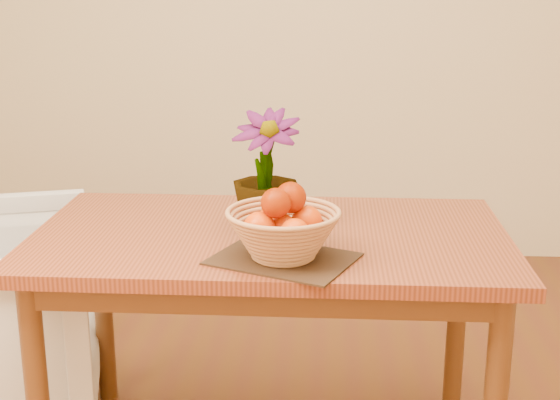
{
  "coord_description": "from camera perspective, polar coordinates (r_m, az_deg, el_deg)",
  "views": [
    {
      "loc": [
        0.17,
        -1.89,
        1.47
      ],
      "look_at": [
        0.04,
        0.13,
        0.9
      ],
      "focal_mm": 50.0,
      "sensor_mm": 36.0,
      "label": 1
    }
  ],
  "objects": [
    {
      "name": "wicker_basket",
      "position": [
        2.06,
        0.24,
        -2.64
      ],
      "size": [
        0.31,
        0.31,
        0.13
      ],
      "color": "tan",
      "rests_on": "placemat"
    },
    {
      "name": "potted_plant",
      "position": [
        2.28,
        -1.07,
        2.1
      ],
      "size": [
        0.22,
        0.22,
        0.36
      ],
      "primitive_type": "imported",
      "rotation": [
        0.0,
        0.0,
        -0.12
      ],
      "color": "#154915",
      "rests_on": "table"
    },
    {
      "name": "orange_pile",
      "position": [
        2.04,
        0.26,
        -0.97
      ],
      "size": [
        0.2,
        0.2,
        0.15
      ],
      "rotation": [
        0.0,
        0.0,
        -0.12
      ],
      "color": "red",
      "rests_on": "wicker_basket"
    },
    {
      "name": "placemat",
      "position": [
        2.08,
        0.24,
        -4.32
      ],
      "size": [
        0.43,
        0.39,
        0.01
      ],
      "primitive_type": "cube",
      "rotation": [
        0.0,
        0.0,
        -0.41
      ],
      "color": "#321E12",
      "rests_on": "table"
    },
    {
      "name": "wall_back",
      "position": [
        4.14,
        1.35,
        14.13
      ],
      "size": [
        4.0,
        0.02,
        2.7
      ],
      "primitive_type": "cube",
      "color": "beige",
      "rests_on": "floor"
    },
    {
      "name": "table",
      "position": [
        2.34,
        -0.71,
        -4.38
      ],
      "size": [
        1.4,
        0.8,
        0.75
      ],
      "color": "brown",
      "rests_on": "floor"
    }
  ]
}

